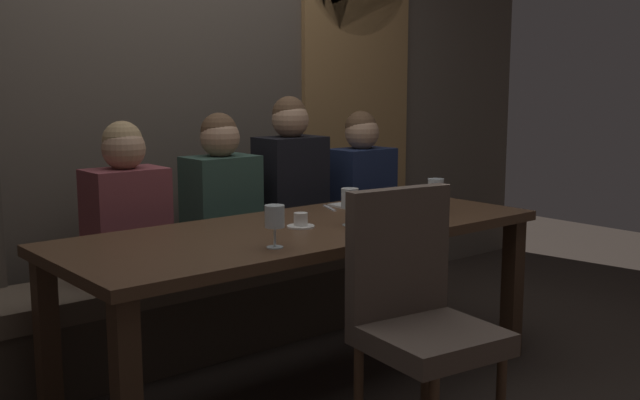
% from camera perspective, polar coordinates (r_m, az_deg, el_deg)
% --- Properties ---
extents(ground, '(9.00, 9.00, 0.00)m').
position_cam_1_polar(ground, '(3.53, -1.01, -13.85)').
color(ground, black).
extents(back_wall_tiled, '(6.00, 0.12, 3.00)m').
position_cam_1_polar(back_wall_tiled, '(4.27, -11.58, 10.60)').
color(back_wall_tiled, brown).
rests_on(back_wall_tiled, ground).
extents(arched_door, '(0.90, 0.05, 2.55)m').
position_cam_1_polar(arched_door, '(5.00, 2.77, 8.97)').
color(arched_door, olive).
rests_on(arched_door, ground).
extents(dining_table, '(2.20, 0.84, 0.74)m').
position_cam_1_polar(dining_table, '(3.33, -1.04, -3.45)').
color(dining_table, '#412B1C').
rests_on(dining_table, ground).
extents(banquette_bench, '(2.50, 0.44, 0.45)m').
position_cam_1_polar(banquette_bench, '(3.99, -7.40, -7.70)').
color(banquette_bench, '#40352A').
rests_on(banquette_bench, ground).
extents(chair_near_side, '(0.49, 0.49, 0.98)m').
position_cam_1_polar(chair_near_side, '(2.79, 7.29, -7.94)').
color(chair_near_side, '#4C3321').
rests_on(chair_near_side, ground).
extents(diner_redhead, '(0.36, 0.24, 0.74)m').
position_cam_1_polar(diner_redhead, '(3.61, -14.41, -0.38)').
color(diner_redhead, brown).
rests_on(diner_redhead, banquette_bench).
extents(diner_bearded, '(0.36, 0.24, 0.76)m').
position_cam_1_polar(diner_bearded, '(3.88, -7.45, 0.63)').
color(diner_bearded, '#2D473D').
rests_on(diner_bearded, banquette_bench).
extents(diner_far_end, '(0.36, 0.24, 0.83)m').
position_cam_1_polar(diner_far_end, '(4.13, -2.23, 1.73)').
color(diner_far_end, black).
rests_on(diner_far_end, banquette_bench).
extents(diner_near_end, '(0.36, 0.24, 0.74)m').
position_cam_1_polar(diner_near_end, '(4.46, 3.14, 1.68)').
color(diner_near_end, '#192342').
rests_on(diner_near_end, banquette_bench).
extents(wine_glass_end_right, '(0.08, 0.08, 0.16)m').
position_cam_1_polar(wine_glass_end_right, '(3.30, 2.25, 0.00)').
color(wine_glass_end_right, silver).
rests_on(wine_glass_end_right, dining_table).
extents(wine_glass_far_right, '(0.08, 0.08, 0.16)m').
position_cam_1_polar(wine_glass_far_right, '(2.87, -3.43, -1.40)').
color(wine_glass_far_right, silver).
rests_on(wine_glass_far_right, dining_table).
extents(wine_glass_near_left, '(0.08, 0.08, 0.16)m').
position_cam_1_polar(wine_glass_near_left, '(3.66, 8.70, 0.86)').
color(wine_glass_near_left, silver).
rests_on(wine_glass_near_left, dining_table).
extents(espresso_cup, '(0.12, 0.12, 0.06)m').
position_cam_1_polar(espresso_cup, '(3.27, -1.46, -1.62)').
color(espresso_cup, white).
rests_on(espresso_cup, dining_table).
extents(dessert_plate, '(0.19, 0.19, 0.05)m').
position_cam_1_polar(dessert_plate, '(3.82, 2.61, -0.26)').
color(dessert_plate, white).
rests_on(dessert_plate, dining_table).
extents(fork_on_table, '(0.08, 0.16, 0.01)m').
position_cam_1_polar(fork_on_table, '(3.75, 0.71, -0.61)').
color(fork_on_table, silver).
rests_on(fork_on_table, dining_table).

